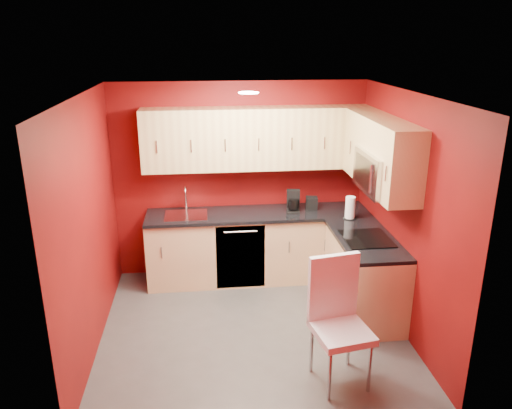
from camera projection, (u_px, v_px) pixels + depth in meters
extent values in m
plane|color=#464341|center=(252.00, 328.00, 5.42)|extent=(3.20, 3.20, 0.00)
plane|color=white|center=(252.00, 95.00, 4.61)|extent=(3.20, 3.20, 0.00)
plane|color=maroon|center=(240.00, 180.00, 6.43)|extent=(3.20, 0.00, 3.20)
plane|color=maroon|center=(273.00, 294.00, 3.60)|extent=(3.20, 0.00, 3.20)
plane|color=maroon|center=(89.00, 227.00, 4.85)|extent=(0.00, 3.00, 3.00)
plane|color=maroon|center=(405.00, 215.00, 5.18)|extent=(0.00, 3.00, 3.00)
cube|color=#E4C082|center=(258.00, 247.00, 6.43)|extent=(2.80, 0.60, 0.87)
cube|color=#E4C082|center=(364.00, 276.00, 5.65)|extent=(0.60, 1.30, 0.87)
cube|color=black|center=(258.00, 214.00, 6.27)|extent=(2.80, 0.63, 0.04)
cube|color=black|center=(366.00, 239.00, 5.49)|extent=(0.63, 1.27, 0.04)
cube|color=#D3B977|center=(257.00, 138.00, 6.10)|extent=(2.80, 0.35, 0.75)
cube|color=#D3B977|center=(366.00, 144.00, 5.79)|extent=(0.35, 0.57, 0.75)
cube|color=#D3B977|center=(405.00, 169.00, 4.71)|extent=(0.35, 0.22, 0.75)
cube|color=#D3B977|center=(388.00, 137.00, 5.10)|extent=(0.35, 0.76, 0.33)
cube|color=silver|center=(383.00, 172.00, 5.22)|extent=(0.40, 0.76, 0.42)
cube|color=black|center=(365.00, 173.00, 5.20)|extent=(0.02, 0.62, 0.33)
cylinder|color=silver|center=(371.00, 179.00, 4.98)|extent=(0.02, 0.02, 0.29)
cube|color=black|center=(367.00, 239.00, 5.45)|extent=(0.50, 0.55, 0.01)
cube|color=silver|center=(186.00, 216.00, 6.16)|extent=(0.52, 0.42, 0.02)
cylinder|color=silver|center=(186.00, 200.00, 6.31)|extent=(0.02, 0.02, 0.26)
torus|color=silver|center=(185.00, 192.00, 6.20)|extent=(0.02, 0.16, 0.16)
cylinder|color=silver|center=(185.00, 198.00, 6.15)|extent=(0.02, 0.02, 0.12)
cube|color=black|center=(241.00, 257.00, 6.13)|extent=(0.60, 0.02, 0.82)
cylinder|color=white|center=(249.00, 93.00, 4.90)|extent=(0.20, 0.20, 0.01)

